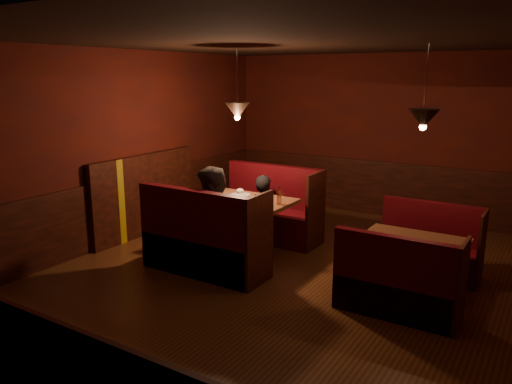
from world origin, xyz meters
The scene contains 9 objects.
room centered at (-0.28, 0.05, 1.05)m, with size 6.02×7.02×2.92m.
main_table centered at (-1.11, 0.41, 0.63)m, with size 1.53×0.93×1.07m.
main_bench_far centered at (-1.10, 1.28, 0.36)m, with size 1.68×0.60×1.15m.
main_bench_near centered at (-1.10, -0.46, 0.36)m, with size 1.68×0.60×1.15m.
second_table centered at (1.35, 0.40, 0.49)m, with size 1.17×0.75×0.66m.
second_bench_far centered at (1.38, 1.10, 0.30)m, with size 1.30×0.49×0.93m.
second_bench_near centered at (1.38, -0.30, 0.30)m, with size 1.30×0.49×0.93m.
diner_a centered at (-1.14, 1.11, 0.70)m, with size 0.51×0.33×1.39m, color black.
diner_b centered at (-1.04, -0.25, 0.86)m, with size 0.84×0.65×1.72m, color #302D29.
Camera 1 is at (2.70, -5.26, 2.51)m, focal length 35.00 mm.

